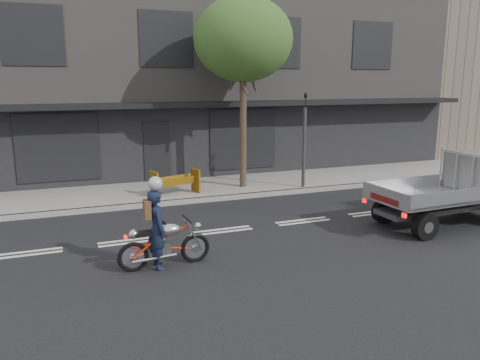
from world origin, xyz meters
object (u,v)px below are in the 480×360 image
(rider, at_px, (157,229))
(flatbed_ute, at_px, (474,181))
(traffic_light_pole, at_px, (304,146))
(construction_barrier, at_px, (177,183))
(motorcycle, at_px, (165,243))
(street_tree, at_px, (243,40))

(rider, height_order, flatbed_ute, flatbed_ute)
(traffic_light_pole, height_order, flatbed_ute, traffic_light_pole)
(flatbed_ute, relative_size, construction_barrier, 2.87)
(traffic_light_pole, distance_m, motorcycle, 8.13)
(traffic_light_pole, xyz_separation_m, motorcycle, (-6.13, -5.22, -1.12))
(street_tree, xyz_separation_m, flatbed_ute, (4.74, -5.80, -4.14))
(street_tree, xyz_separation_m, construction_barrier, (-2.55, -0.49, -4.70))
(traffic_light_pole, bearing_deg, motorcycle, -139.61)
(traffic_light_pole, xyz_separation_m, flatbed_ute, (2.74, -4.95, -0.51))
(construction_barrier, bearing_deg, rider, -107.22)
(motorcycle, xyz_separation_m, rider, (-0.15, -0.00, 0.32))
(rider, bearing_deg, traffic_light_pole, -53.14)
(rider, bearing_deg, street_tree, -38.07)
(motorcycle, bearing_deg, rider, 177.17)
(street_tree, height_order, traffic_light_pole, street_tree)
(flatbed_ute, xyz_separation_m, construction_barrier, (-7.30, 5.31, -0.56))
(rider, distance_m, flatbed_ute, 9.03)
(motorcycle, bearing_deg, construction_barrier, 71.36)
(street_tree, xyz_separation_m, traffic_light_pole, (2.00, -0.85, -3.63))
(street_tree, bearing_deg, flatbed_ute, -50.72)
(traffic_light_pole, relative_size, construction_barrier, 2.30)
(motorcycle, xyz_separation_m, flatbed_ute, (8.88, 0.27, 0.61))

